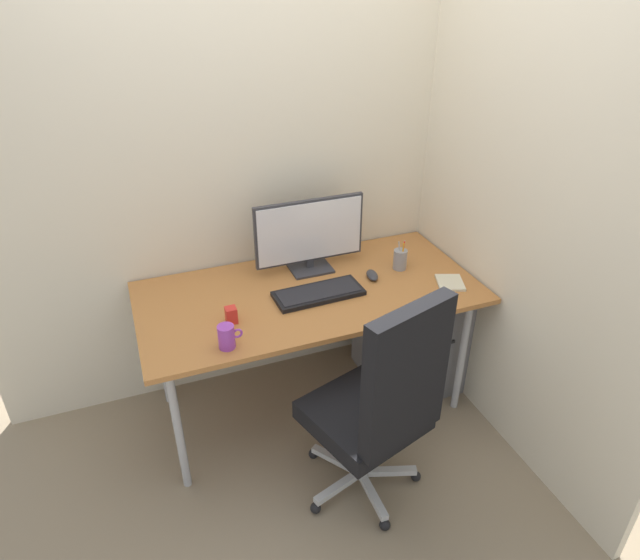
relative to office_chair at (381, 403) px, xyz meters
The scene contains 13 objects.
ground_plane 0.90m from the office_chair, 95.10° to the left, with size 8.00×8.00×0.00m, color gray.
wall_back 1.40m from the office_chair, 93.13° to the left, with size 3.12×0.04×2.80m, color beige.
wall_side_right 1.25m from the office_chair, 30.85° to the left, with size 0.04×2.25×2.80m, color beige.
desk 0.70m from the office_chair, 95.10° to the left, with size 1.68×0.81×0.74m.
office_chair is the anchor object (origin of this frame).
filing_cabinet 0.95m from the office_chair, 52.43° to the left, with size 0.47×0.54×0.58m.
monitor 0.97m from the office_chair, 88.90° to the left, with size 0.58×0.17×0.39m.
keyboard 0.66m from the office_chair, 93.36° to the left, with size 0.44×0.19×0.03m.
mouse 0.77m from the office_chair, 67.87° to the left, with size 0.05×0.11×0.03m, color #333338.
pen_holder 0.89m from the office_chair, 57.70° to the left, with size 0.07×0.07×0.17m.
notebook 0.82m from the office_chair, 38.45° to the left, with size 0.13×0.16×0.01m, color beige.
coffee_mug 0.70m from the office_chair, 144.85° to the left, with size 0.11×0.07×0.11m.
desk_clamp_accessory 0.77m from the office_chair, 130.95° to the left, with size 0.05×0.05×0.08m, color red.
Camera 1 is at (-0.79, -2.20, 2.17)m, focal length 31.05 mm.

